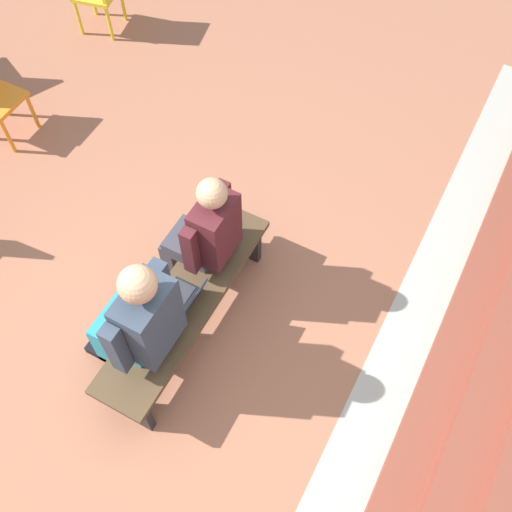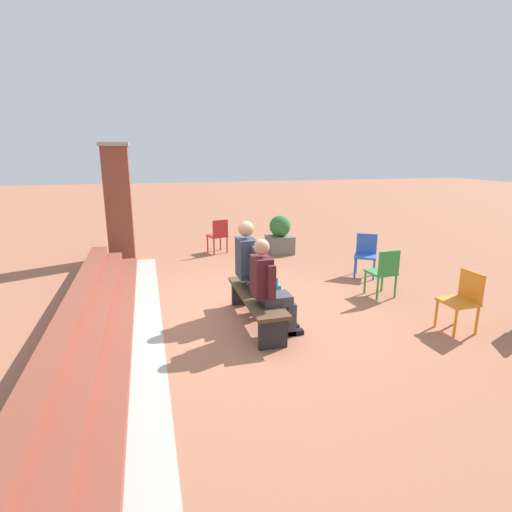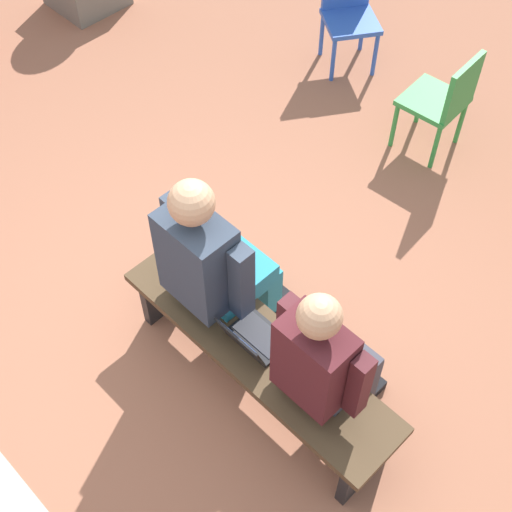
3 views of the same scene
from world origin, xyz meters
TOP-DOWN VIEW (x-y plane):
  - ground_plane at (0.00, 0.00)m, footprint 60.00×60.00m
  - bench at (-0.37, -0.20)m, footprint 1.80×0.44m
  - person_student at (-0.78, -0.27)m, footprint 0.54×0.68m
  - person_adult at (0.04, -0.27)m, footprint 0.60×0.76m
  - laptop at (-0.34, -0.19)m, footprint 0.32×0.29m
  - plastic_chair_near_bench_left at (1.33, -2.95)m, footprint 0.58×0.58m
  - plastic_chair_near_bench_right at (0.12, -2.59)m, footprint 0.45×0.45m

SIDE VIEW (x-z plane):
  - ground_plane at x=0.00m, z-range 0.00..0.00m
  - bench at x=-0.37m, z-range 0.13..0.58m
  - plastic_chair_near_bench_left at x=1.33m, z-range 0.06..0.90m
  - plastic_chair_near_bench_right at x=0.12m, z-range 0.06..0.90m
  - laptop at x=-0.34m, z-range 0.39..0.61m
  - person_student at x=-0.78m, z-range 0.05..1.39m
  - person_adult at x=0.04m, z-range 0.04..1.48m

